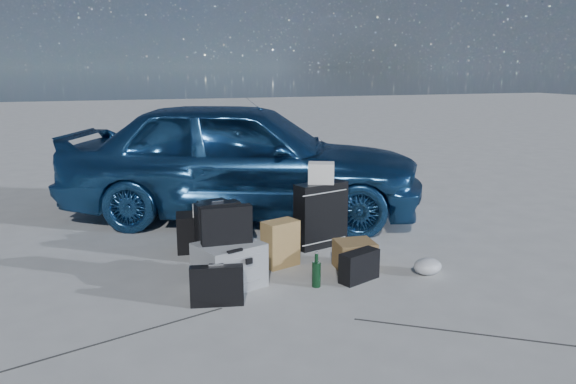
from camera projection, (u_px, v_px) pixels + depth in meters
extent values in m
plane|color=#BCBBB6|center=(291.00, 287.00, 4.82)|extent=(60.00, 60.00, 0.00)
imported|color=#285D97|center=(243.00, 159.00, 6.94)|extent=(4.72, 3.37, 1.49)
cube|color=#989B9D|center=(229.00, 265.00, 4.82)|extent=(0.64, 0.58, 0.38)
cube|color=black|center=(226.00, 225.00, 4.75)|extent=(0.44, 0.12, 0.32)
cube|color=black|center=(217.00, 286.00, 4.43)|extent=(0.43, 0.18, 0.33)
cube|color=black|center=(218.00, 230.00, 5.52)|extent=(0.45, 0.20, 0.57)
cube|color=black|center=(321.00, 215.00, 5.88)|extent=(0.60, 0.36, 0.68)
cube|color=white|center=(321.00, 173.00, 5.78)|extent=(0.33, 0.30, 0.21)
cube|color=black|center=(214.00, 231.00, 5.82)|extent=(0.80, 0.42, 0.38)
cube|color=white|center=(212.00, 210.00, 5.78)|extent=(0.44, 0.36, 0.07)
cube|color=black|center=(214.00, 204.00, 5.75)|extent=(0.33, 0.27, 0.06)
cube|color=tan|center=(280.00, 243.00, 5.32)|extent=(0.37, 0.29, 0.44)
cube|color=brown|center=(355.00, 255.00, 5.26)|extent=(0.38, 0.34, 0.26)
ellipsoid|color=silver|center=(428.00, 266.00, 5.12)|extent=(0.31, 0.28, 0.15)
cube|color=black|center=(359.00, 266.00, 4.96)|extent=(0.41, 0.28, 0.27)
cylinder|color=black|center=(316.00, 270.00, 4.81)|extent=(0.10, 0.10, 0.30)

